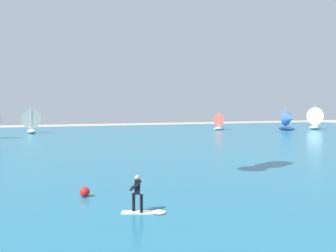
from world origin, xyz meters
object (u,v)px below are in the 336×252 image
object	(u,v)px
kitesurfer	(142,199)
sailboat_anchored_offshore	(317,118)
marker_buoy	(85,192)
sailboat_near_shore	(31,121)
sailboat_far_right	(221,122)
sailboat_trailing	(289,120)

from	to	relation	value
kitesurfer	sailboat_anchored_offshore	bearing A→B (deg)	40.37
kitesurfer	marker_buoy	world-z (taller)	kitesurfer
kitesurfer	marker_buoy	xyz separation A→B (m)	(-1.92, 3.78, -0.35)
kitesurfer	sailboat_near_shore	distance (m)	54.81
sailboat_far_right	sailboat_trailing	world-z (taller)	sailboat_trailing
marker_buoy	sailboat_far_right	bearing A→B (deg)	53.52
sailboat_near_shore	sailboat_trailing	bearing A→B (deg)	-12.09
kitesurfer	sailboat_anchored_offshore	world-z (taller)	sailboat_anchored_offshore
sailboat_anchored_offshore	sailboat_near_shore	distance (m)	57.92
sailboat_far_right	sailboat_trailing	bearing A→B (deg)	-27.17
marker_buoy	sailboat_anchored_offshore	bearing A→B (deg)	36.92
sailboat_anchored_offshore	sailboat_trailing	bearing A→B (deg)	-174.07
sailboat_anchored_offshore	kitesurfer	bearing A→B (deg)	-139.63
sailboat_trailing	sailboat_near_shore	xyz separation A→B (m)	(-49.02, 10.50, 0.16)
sailboat_trailing	marker_buoy	distance (m)	61.76
sailboat_near_shore	marker_buoy	xyz separation A→B (m)	(2.30, -50.84, -1.96)
kitesurfer	sailboat_near_shore	xyz separation A→B (m)	(-4.22, 54.63, 1.61)
sailboat_far_right	sailboat_near_shore	size ratio (longest dim) A/B	0.78
sailboat_anchored_offshore	sailboat_near_shore	world-z (taller)	sailboat_anchored_offshore
kitesurfer	marker_buoy	bearing A→B (deg)	116.91
sailboat_far_right	marker_buoy	size ratio (longest dim) A/B	7.41
sailboat_far_right	sailboat_trailing	distance (m)	13.77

